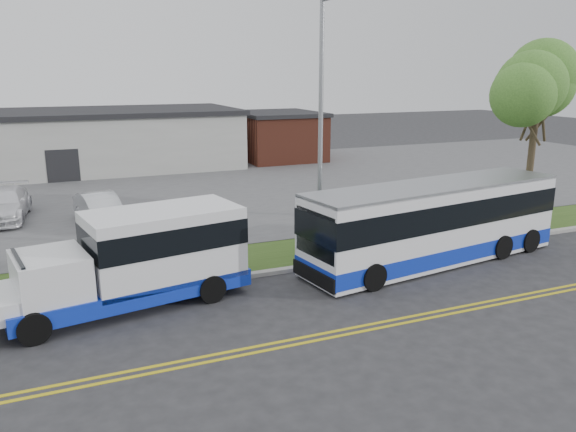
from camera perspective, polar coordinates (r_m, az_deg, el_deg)
name	(u,v)px	position (r m, az deg, el deg)	size (l,w,h in m)	color
ground	(275,286)	(19.07, -1.35, -7.09)	(140.00, 140.00, 0.00)	#28282B
lane_line_north	(326,333)	(15.85, 3.85, -11.78)	(70.00, 0.12, 0.01)	gold
lane_line_south	(331,338)	(15.61, 4.35, -12.22)	(70.00, 0.12, 0.01)	gold
curb	(263,273)	(20.01, -2.51, -5.82)	(80.00, 0.30, 0.15)	#9E9B93
verge	(247,259)	(21.62, -4.17, -4.35)	(80.00, 3.30, 0.10)	#2E4818
parking_lot	(173,190)	(34.85, -11.62, 2.63)	(80.00, 25.00, 0.10)	#4C4C4F
commercial_building	(60,141)	(43.80, -22.18, 7.06)	(25.40, 10.40, 4.35)	#9E9E99
brick_wing	(278,136)	(46.06, -1.01, 8.14)	(6.30, 7.30, 3.90)	brown
tree_east	(538,90)	(28.29, 24.09, 11.60)	(5.20, 5.20, 8.33)	#362A1D
streetlight_near	(322,120)	(21.52, 3.43, 9.70)	(0.35, 1.53, 9.50)	gray
shuttle_bus	(141,255)	(17.81, -14.69, -3.89)	(7.83, 3.70, 2.89)	#102BB2
transit_bus	(434,223)	(21.71, 14.57, -0.66)	(11.07, 4.00, 3.00)	white
pedestrian	(208,247)	(19.93, -8.14, -3.13)	(0.68, 0.45, 1.87)	black
parked_car_a	(101,209)	(27.53, -18.51, 0.69)	(1.51, 4.33, 1.43)	silver
parked_car_b	(4,204)	(30.14, -26.93, 1.06)	(2.07, 5.10, 1.48)	silver
grocery_bag_left	(202,271)	(19.88, -8.72, -5.56)	(0.32, 0.32, 0.32)	white
grocery_bag_right	(215,265)	(20.47, -7.43, -4.91)	(0.32, 0.32, 0.32)	white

